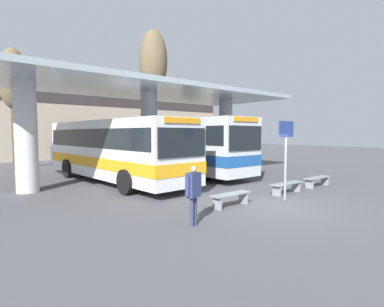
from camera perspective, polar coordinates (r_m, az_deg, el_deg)
ground_plane at (r=11.01m, az=15.56°, el=-9.58°), size 100.00×100.00×0.00m
townhouse_backdrop at (r=31.60m, az=-23.70°, el=6.39°), size 40.00×0.58×7.05m
station_canopy at (r=16.90m, az=-8.21°, el=9.34°), size 17.21×6.82×5.01m
transit_bus_left_bay at (r=16.14m, az=-14.73°, el=1.06°), size 3.19×11.23×3.17m
transit_bus_center_bay at (r=18.90m, az=-2.97°, el=1.86°), size 2.84×11.33×3.35m
waiting_bench_near_pillar at (r=13.20m, az=17.62°, el=-5.86°), size 1.79×0.44×0.46m
waiting_bench_mid_platform at (r=15.41m, az=22.80°, el=-4.59°), size 1.83×0.44×0.46m
waiting_bench_far_platform at (r=10.52m, az=7.42°, el=-8.19°), size 1.64×0.44×0.46m
info_sign_platform at (r=11.86m, az=17.45°, el=1.76°), size 0.90×0.09×2.99m
pedestrian_waiting at (r=8.20m, az=0.27°, el=-6.85°), size 0.61×0.34×1.65m
poplar_tree_behind_left at (r=24.89m, az=-30.96°, el=11.73°), size 1.92×1.92×8.47m
poplar_tree_behind_right at (r=27.69m, az=-7.38°, el=16.88°), size 2.47×2.47×11.60m
parked_car_street at (r=28.88m, az=-20.46°, el=0.60°), size 4.79×2.25×2.10m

